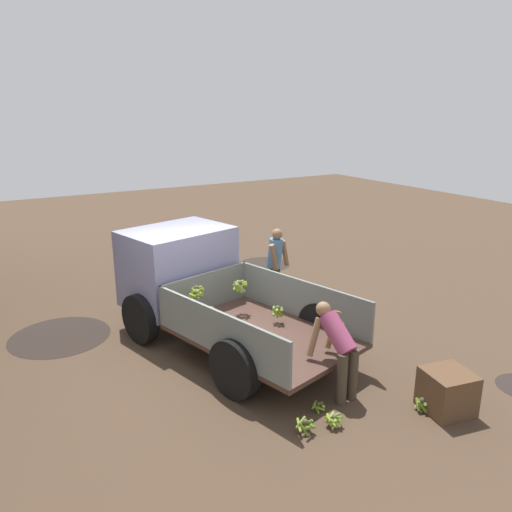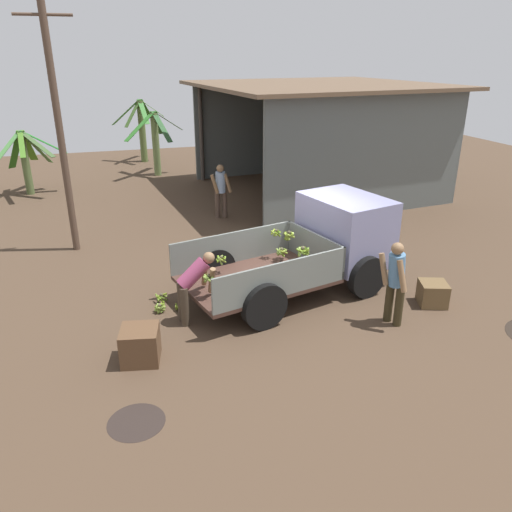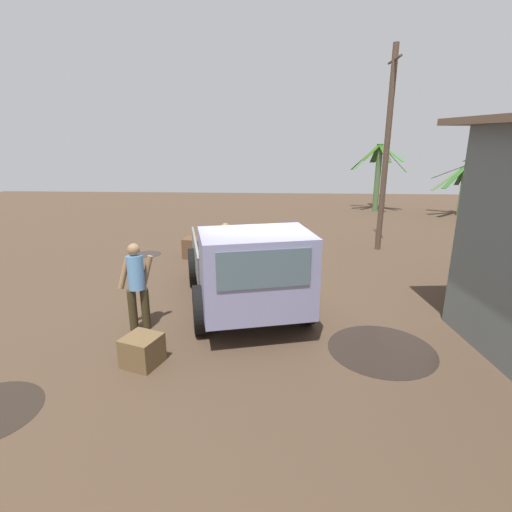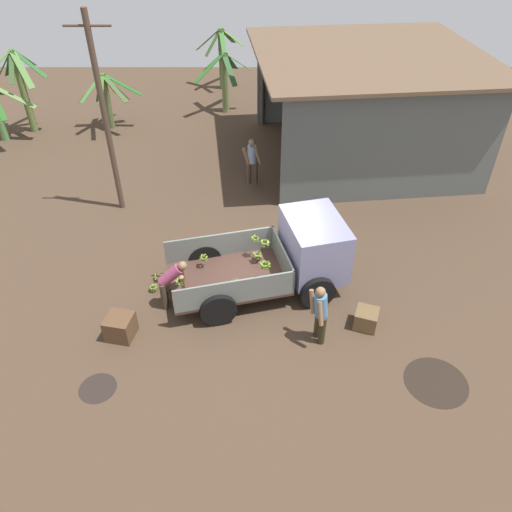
{
  "view_description": "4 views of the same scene",
  "coord_description": "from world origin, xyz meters",
  "px_view_note": "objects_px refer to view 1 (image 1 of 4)",
  "views": [
    {
      "loc": [
        -7.64,
        3.25,
        4.12
      ],
      "look_at": [
        0.2,
        -1.37,
        1.42
      ],
      "focal_mm": 35.0,
      "sensor_mm": 36.0,
      "label": 1
    },
    {
      "loc": [
        -3.9,
        -9.65,
        4.86
      ],
      "look_at": [
        -1.16,
        -0.6,
        0.99
      ],
      "focal_mm": 35.0,
      "sensor_mm": 36.0,
      "label": 2
    },
    {
      "loc": [
        7.85,
        0.24,
        3.55
      ],
      "look_at": [
        -0.25,
        -0.19,
        1.1
      ],
      "focal_mm": 28.0,
      "sensor_mm": 36.0,
      "label": 3
    },
    {
      "loc": [
        -0.44,
        -10.5,
        9.0
      ],
      "look_at": [
        -0.44,
        -0.5,
        1.1
      ],
      "focal_mm": 35.0,
      "sensor_mm": 36.0,
      "label": 4
    }
  ],
  "objects_px": {
    "banana_bunch_on_ground_0": "(334,419)",
    "banana_bunch_on_ground_2": "(305,425)",
    "banana_bunch_on_ground_3": "(422,404)",
    "wooden_crate_1": "(231,279)",
    "person_worker_loading": "(338,345)",
    "banana_bunch_on_ground_1": "(318,406)",
    "wooden_crate_0": "(447,391)",
    "cargo_truck": "(194,280)",
    "person_foreground_visitor": "(275,262)"
  },
  "relations": [
    {
      "from": "person_foreground_visitor",
      "to": "wooden_crate_0",
      "type": "xyz_separation_m",
      "value": [
        -4.71,
        0.13,
        -0.63
      ]
    },
    {
      "from": "cargo_truck",
      "to": "banana_bunch_on_ground_3",
      "type": "height_order",
      "value": "cargo_truck"
    },
    {
      "from": "person_worker_loading",
      "to": "wooden_crate_1",
      "type": "height_order",
      "value": "person_worker_loading"
    },
    {
      "from": "cargo_truck",
      "to": "banana_bunch_on_ground_2",
      "type": "bearing_deg",
      "value": 164.99
    },
    {
      "from": "banana_bunch_on_ground_1",
      "to": "banana_bunch_on_ground_2",
      "type": "distance_m",
      "value": 0.54
    },
    {
      "from": "person_worker_loading",
      "to": "wooden_crate_0",
      "type": "distance_m",
      "value": 1.64
    },
    {
      "from": "person_worker_loading",
      "to": "banana_bunch_on_ground_0",
      "type": "height_order",
      "value": "person_worker_loading"
    },
    {
      "from": "banana_bunch_on_ground_2",
      "to": "wooden_crate_0",
      "type": "relative_size",
      "value": 0.42
    },
    {
      "from": "person_worker_loading",
      "to": "banana_bunch_on_ground_1",
      "type": "distance_m",
      "value": 0.9
    },
    {
      "from": "banana_bunch_on_ground_0",
      "to": "wooden_crate_0",
      "type": "xyz_separation_m",
      "value": [
        -0.5,
        -1.61,
        0.19
      ]
    },
    {
      "from": "wooden_crate_0",
      "to": "person_foreground_visitor",
      "type": "bearing_deg",
      "value": -1.59
    },
    {
      "from": "person_foreground_visitor",
      "to": "banana_bunch_on_ground_1",
      "type": "bearing_deg",
      "value": -45.64
    },
    {
      "from": "banana_bunch_on_ground_1",
      "to": "banana_bunch_on_ground_3",
      "type": "bearing_deg",
      "value": -119.53
    },
    {
      "from": "cargo_truck",
      "to": "wooden_crate_0",
      "type": "relative_size",
      "value": 7.78
    },
    {
      "from": "banana_bunch_on_ground_0",
      "to": "banana_bunch_on_ground_2",
      "type": "height_order",
      "value": "banana_bunch_on_ground_2"
    },
    {
      "from": "banana_bunch_on_ground_3",
      "to": "banana_bunch_on_ground_0",
      "type": "bearing_deg",
      "value": 75.4
    },
    {
      "from": "cargo_truck",
      "to": "banana_bunch_on_ground_1",
      "type": "relative_size",
      "value": 24.32
    },
    {
      "from": "banana_bunch_on_ground_1",
      "to": "cargo_truck",
      "type": "bearing_deg",
      "value": 6.52
    },
    {
      "from": "wooden_crate_0",
      "to": "cargo_truck",
      "type": "bearing_deg",
      "value": 24.75
    },
    {
      "from": "cargo_truck",
      "to": "banana_bunch_on_ground_1",
      "type": "distance_m",
      "value": 3.53
    },
    {
      "from": "person_foreground_visitor",
      "to": "banana_bunch_on_ground_3",
      "type": "relative_size",
      "value": 7.49
    },
    {
      "from": "person_worker_loading",
      "to": "banana_bunch_on_ground_2",
      "type": "height_order",
      "value": "person_worker_loading"
    },
    {
      "from": "person_worker_loading",
      "to": "wooden_crate_1",
      "type": "xyz_separation_m",
      "value": [
        4.83,
        -0.76,
        -0.57
      ]
    },
    {
      "from": "wooden_crate_0",
      "to": "banana_bunch_on_ground_1",
      "type": "bearing_deg",
      "value": 60.77
    },
    {
      "from": "banana_bunch_on_ground_3",
      "to": "wooden_crate_1",
      "type": "relative_size",
      "value": 0.41
    },
    {
      "from": "person_worker_loading",
      "to": "banana_bunch_on_ground_3",
      "type": "distance_m",
      "value": 1.42
    },
    {
      "from": "banana_bunch_on_ground_0",
      "to": "banana_bunch_on_ground_1",
      "type": "distance_m",
      "value": 0.39
    },
    {
      "from": "cargo_truck",
      "to": "person_worker_loading",
      "type": "bearing_deg",
      "value": -178.35
    },
    {
      "from": "banana_bunch_on_ground_2",
      "to": "wooden_crate_0",
      "type": "height_order",
      "value": "wooden_crate_0"
    },
    {
      "from": "banana_bunch_on_ground_3",
      "to": "wooden_crate_0",
      "type": "relative_size",
      "value": 0.36
    },
    {
      "from": "banana_bunch_on_ground_0",
      "to": "banana_bunch_on_ground_2",
      "type": "distance_m",
      "value": 0.43
    },
    {
      "from": "wooden_crate_0",
      "to": "banana_bunch_on_ground_0",
      "type": "bearing_deg",
      "value": 72.74
    },
    {
      "from": "banana_bunch_on_ground_2",
      "to": "wooden_crate_1",
      "type": "height_order",
      "value": "wooden_crate_1"
    },
    {
      "from": "banana_bunch_on_ground_0",
      "to": "banana_bunch_on_ground_3",
      "type": "distance_m",
      "value": 1.35
    },
    {
      "from": "person_foreground_visitor",
      "to": "banana_bunch_on_ground_2",
      "type": "bearing_deg",
      "value": -49.18
    },
    {
      "from": "person_worker_loading",
      "to": "banana_bunch_on_ground_1",
      "type": "bearing_deg",
      "value": 108.72
    },
    {
      "from": "banana_bunch_on_ground_0",
      "to": "banana_bunch_on_ground_2",
      "type": "xyz_separation_m",
      "value": [
        0.08,
        0.42,
        0.01
      ]
    },
    {
      "from": "banana_bunch_on_ground_2",
      "to": "person_worker_loading",
      "type": "bearing_deg",
      "value": -60.79
    },
    {
      "from": "banana_bunch_on_ground_1",
      "to": "wooden_crate_1",
      "type": "xyz_separation_m",
      "value": [
        5.06,
        -1.26,
        0.15
      ]
    },
    {
      "from": "person_foreground_visitor",
      "to": "person_worker_loading",
      "type": "xyz_separation_m",
      "value": [
        -3.6,
        1.21,
        -0.12
      ]
    },
    {
      "from": "cargo_truck",
      "to": "banana_bunch_on_ground_2",
      "type": "relative_size",
      "value": 18.68
    },
    {
      "from": "banana_bunch_on_ground_1",
      "to": "person_foreground_visitor",
      "type": "bearing_deg",
      "value": -24.1
    },
    {
      "from": "cargo_truck",
      "to": "wooden_crate_0",
      "type": "height_order",
      "value": "cargo_truck"
    },
    {
      "from": "banana_bunch_on_ground_3",
      "to": "wooden_crate_1",
      "type": "distance_m",
      "value": 5.79
    },
    {
      "from": "banana_bunch_on_ground_0",
      "to": "person_foreground_visitor",
      "type": "bearing_deg",
      "value": -22.46
    },
    {
      "from": "banana_bunch_on_ground_1",
      "to": "banana_bunch_on_ground_2",
      "type": "xyz_separation_m",
      "value": [
        -0.3,
        0.45,
        0.03
      ]
    },
    {
      "from": "cargo_truck",
      "to": "person_foreground_visitor",
      "type": "distance_m",
      "value": 2.15
    },
    {
      "from": "person_foreground_visitor",
      "to": "banana_bunch_on_ground_1",
      "type": "relative_size",
      "value": 8.41
    },
    {
      "from": "person_foreground_visitor",
      "to": "banana_bunch_on_ground_0",
      "type": "xyz_separation_m",
      "value": [
        -4.21,
        1.74,
        -0.82
      ]
    },
    {
      "from": "person_worker_loading",
      "to": "banana_bunch_on_ground_2",
      "type": "relative_size",
      "value": 5.32
    }
  ]
}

